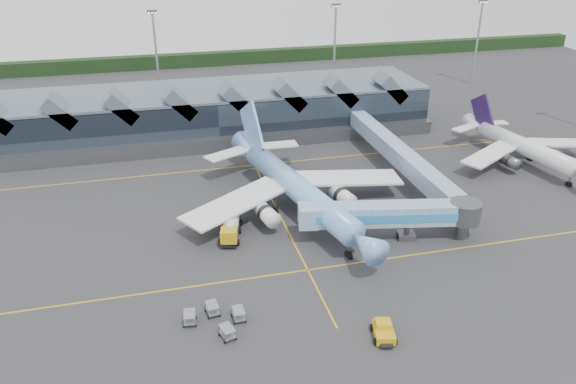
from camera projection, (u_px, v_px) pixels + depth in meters
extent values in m
plane|color=#2C2B2E|center=(292.00, 240.00, 80.32)|extent=(260.00, 260.00, 0.00)
cube|color=orange|center=(308.00, 270.00, 73.35)|extent=(120.00, 0.25, 0.01)
cube|color=orange|center=(255.00, 165.00, 104.74)|extent=(120.00, 0.25, 0.01)
cube|color=orange|center=(276.00, 208.00, 89.04)|extent=(0.25, 60.00, 0.01)
cube|color=black|center=(204.00, 59.00, 175.36)|extent=(260.00, 4.00, 4.00)
cube|color=black|center=(213.00, 112.00, 119.11)|extent=(90.00, 20.00, 9.00)
cube|color=slate|center=(211.00, 90.00, 117.05)|extent=(90.00, 20.00, 0.60)
cube|color=#4F5156|center=(221.00, 144.00, 110.91)|extent=(90.00, 2.50, 2.60)
cube|color=slate|center=(61.00, 110.00, 104.50)|extent=(6.43, 6.00, 6.43)
cube|color=slate|center=(122.00, 106.00, 106.93)|extent=(6.43, 6.00, 6.43)
cube|color=slate|center=(180.00, 102.00, 109.36)|extent=(6.43, 6.00, 6.43)
cube|color=slate|center=(236.00, 98.00, 111.79)|extent=(6.43, 6.00, 6.43)
cube|color=slate|center=(289.00, 94.00, 114.22)|extent=(6.43, 6.00, 6.43)
cube|color=slate|center=(340.00, 90.00, 116.64)|extent=(6.43, 6.00, 6.43)
cube|color=slate|center=(389.00, 87.00, 119.07)|extent=(6.43, 6.00, 6.43)
cylinder|color=gray|center=(157.00, 59.00, 134.98)|extent=(0.56, 0.56, 22.00)
cube|color=#4F5156|center=(152.00, 12.00, 130.17)|extent=(2.40, 0.50, 0.90)
cylinder|color=gray|center=(334.00, 50.00, 144.92)|extent=(0.56, 0.56, 22.00)
cube|color=#4F5156|center=(336.00, 5.00, 140.11)|extent=(2.40, 0.50, 0.90)
cylinder|color=gray|center=(477.00, 44.00, 152.00)|extent=(0.56, 0.56, 22.00)
cube|color=#4F5156|center=(483.00, 1.00, 147.20)|extent=(2.40, 0.50, 0.90)
cylinder|color=#6A91D7|center=(298.00, 189.00, 85.91)|extent=(10.63, 31.01, 3.82)
cone|color=#6A91D7|center=(365.00, 244.00, 71.40)|extent=(4.90, 6.02, 3.82)
cube|color=black|center=(368.00, 241.00, 70.52)|extent=(1.49, 0.65, 0.48)
cone|color=#6A91D7|center=(249.00, 147.00, 101.00)|extent=(5.30, 7.74, 3.82)
cube|color=silver|center=(236.00, 203.00, 83.23)|extent=(17.84, 13.84, 1.26)
cube|color=silver|center=(347.00, 178.00, 91.23)|extent=(17.79, 7.27, 1.26)
cylinder|color=silver|center=(266.00, 214.00, 82.18)|extent=(3.49, 5.70, 2.37)
cylinder|color=silver|center=(342.00, 196.00, 87.52)|extent=(3.49, 5.70, 2.37)
cube|color=#6A91D7|center=(252.00, 129.00, 97.85)|extent=(2.62, 9.63, 10.52)
cube|color=silver|center=(227.00, 154.00, 98.01)|extent=(8.49, 6.36, 0.25)
cube|color=silver|center=(275.00, 145.00, 101.87)|extent=(8.01, 3.25, 0.25)
cylinder|color=#4F5156|center=(349.00, 251.00, 75.55)|extent=(0.28, 0.28, 2.21)
cylinder|color=#4F5156|center=(276.00, 207.00, 86.96)|extent=(0.28, 0.28, 2.21)
cylinder|color=#4F5156|center=(312.00, 199.00, 89.62)|extent=(0.28, 0.28, 2.21)
cylinder|color=black|center=(349.00, 255.00, 75.86)|extent=(0.76, 1.48, 1.41)
cylinder|color=silver|center=(526.00, 147.00, 103.51)|extent=(6.87, 22.42, 3.17)
cone|color=silver|center=(476.00, 124.00, 114.62)|extent=(3.98, 5.54, 3.17)
cube|color=silver|center=(490.00, 154.00, 101.88)|extent=(13.60, 9.78, 1.06)
cube|color=silver|center=(551.00, 143.00, 107.29)|extent=(13.65, 5.98, 1.06)
cylinder|color=#4F5156|center=(510.00, 161.00, 100.99)|extent=(2.58, 4.08, 1.97)
cylinder|color=#4F5156|center=(551.00, 153.00, 104.60)|extent=(2.58, 4.08, 1.97)
cube|color=#281745|center=(482.00, 112.00, 112.30)|extent=(1.67, 7.11, 7.73)
cube|color=silver|center=(465.00, 128.00, 112.54)|extent=(6.43, 4.46, 0.26)
cube|color=silver|center=(493.00, 123.00, 115.14)|extent=(6.20, 2.67, 0.26)
cylinder|color=#4F5156|center=(569.00, 181.00, 96.00)|extent=(0.30, 0.30, 1.84)
cylinder|color=#4F5156|center=(509.00, 160.00, 104.41)|extent=(0.30, 0.30, 1.84)
cylinder|color=#4F5156|center=(530.00, 156.00, 106.37)|extent=(0.30, 0.30, 1.84)
cylinder|color=black|center=(569.00, 185.00, 96.26)|extent=(0.67, 1.24, 1.18)
cube|color=#7EA8D2|center=(387.00, 214.00, 78.79)|extent=(20.50, 6.96, 2.94)
cube|color=#2988D1|center=(389.00, 219.00, 77.37)|extent=(19.92, 4.10, 1.22)
cube|color=#7EA8D2|center=(308.00, 216.00, 78.28)|extent=(3.22, 3.70, 3.04)
cylinder|color=#4F5156|center=(407.00, 226.00, 79.81)|extent=(0.71, 0.71, 4.06)
cube|color=#4F5156|center=(406.00, 235.00, 80.50)|extent=(2.79, 2.47, 0.91)
cylinder|color=black|center=(399.00, 236.00, 80.50)|extent=(0.58, 0.98, 0.91)
cylinder|color=black|center=(413.00, 236.00, 80.59)|extent=(0.58, 0.98, 0.91)
cylinder|color=#4F5156|center=(465.00, 212.00, 79.30)|extent=(4.46, 4.46, 3.04)
cylinder|color=#4F5156|center=(463.00, 224.00, 80.18)|extent=(1.83, 1.83, 4.06)
cube|color=black|center=(231.00, 231.00, 81.21)|extent=(4.25, 8.80, 0.47)
cube|color=#BF9512|center=(229.00, 236.00, 77.89)|extent=(2.70, 2.56, 2.08)
cube|color=black|center=(228.00, 236.00, 77.00)|extent=(2.05, 0.64, 0.94)
cylinder|color=silver|center=(232.00, 219.00, 81.67)|extent=(3.43, 5.84, 2.17)
sphere|color=silver|center=(233.00, 210.00, 84.13)|extent=(2.08, 2.08, 2.08)
sphere|color=silver|center=(230.00, 229.00, 79.21)|extent=(2.08, 2.08, 2.08)
cylinder|color=black|center=(221.00, 242.00, 78.76)|extent=(0.55, 1.00, 0.94)
cylinder|color=black|center=(238.00, 242.00, 78.77)|extent=(0.55, 1.00, 0.94)
cylinder|color=black|center=(224.00, 231.00, 81.73)|extent=(0.55, 1.00, 0.94)
cylinder|color=black|center=(240.00, 231.00, 81.74)|extent=(0.55, 1.00, 0.94)
cylinder|color=black|center=(225.00, 223.00, 83.85)|extent=(0.55, 1.00, 0.94)
cylinder|color=black|center=(241.00, 223.00, 83.86)|extent=(0.55, 1.00, 0.94)
cube|color=#BF9512|center=(384.00, 332.00, 61.29)|extent=(2.79, 3.80, 0.95)
cube|color=#BF9512|center=(383.00, 324.00, 61.49)|extent=(2.01, 1.86, 0.67)
cube|color=black|center=(387.00, 345.00, 59.77)|extent=(1.47, 1.03, 0.29)
cylinder|color=black|center=(375.00, 341.00, 60.36)|extent=(0.45, 0.81, 0.76)
cylinder|color=black|center=(395.00, 341.00, 60.42)|extent=(0.45, 0.81, 0.76)
cylinder|color=black|center=(372.00, 328.00, 62.42)|extent=(0.45, 0.81, 0.76)
cylinder|color=black|center=(391.00, 327.00, 62.47)|extent=(0.45, 0.81, 0.76)
cube|color=gray|center=(212.00, 311.00, 64.94)|extent=(1.53, 2.15, 0.14)
cube|color=gray|center=(212.00, 305.00, 64.56)|extent=(1.53, 2.15, 0.07)
cylinder|color=black|center=(217.00, 308.00, 65.92)|extent=(0.15, 0.34, 0.33)
cube|color=gray|center=(239.00, 316.00, 64.05)|extent=(1.34, 2.04, 0.14)
cube|color=gray|center=(238.00, 310.00, 63.67)|extent=(1.34, 2.04, 0.07)
cylinder|color=black|center=(243.00, 314.00, 64.99)|extent=(0.12, 0.33, 0.33)
cube|color=gray|center=(190.00, 320.00, 63.47)|extent=(1.50, 2.13, 0.14)
cube|color=gray|center=(189.00, 314.00, 63.10)|extent=(1.50, 2.13, 0.07)
cylinder|color=black|center=(196.00, 317.00, 64.35)|extent=(0.15, 0.34, 0.33)
cube|color=gray|center=(227.00, 334.00, 61.24)|extent=(1.78, 2.28, 0.14)
cube|color=gray|center=(227.00, 328.00, 60.86)|extent=(1.78, 2.28, 0.07)
cylinder|color=black|center=(230.00, 331.00, 62.26)|extent=(0.20, 0.34, 0.33)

